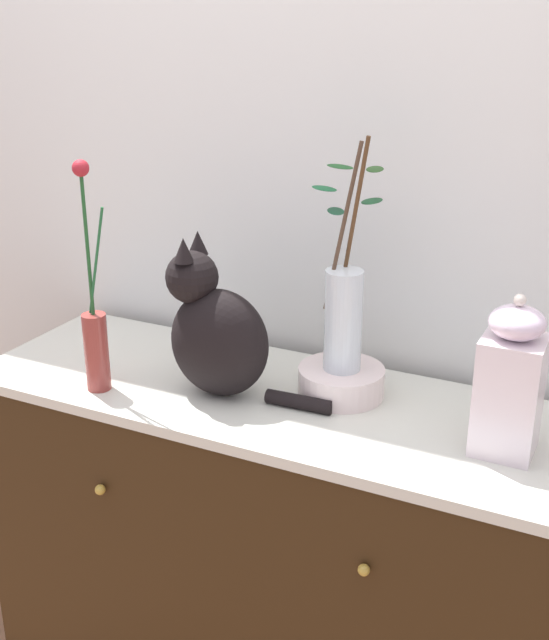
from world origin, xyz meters
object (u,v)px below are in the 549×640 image
Objects in this scene: vase_glass_clear at (344,312)px; bowl_porcelain at (341,381)px; cat_sitting at (216,332)px; sideboard at (274,557)px; vase_slim_green at (95,335)px; jar_lidded_porcelain at (510,383)px.

bowl_porcelain is at bearing -75.08° from vase_glass_clear.
cat_sitting is 0.75× the size of vase_glass_clear.
cat_sitting is (-0.12, -0.05, 0.59)m from sideboard.
jar_lidded_porcelain is at bearing 8.25° from vase_slim_green.
jar_lidded_porcelain is at bearing 2.55° from cat_sitting.
bowl_porcelain is (0.25, 0.11, -0.12)m from cat_sitting.
vase_glass_clear is at bearing 24.64° from cat_sitting.
cat_sitting is at bearing 21.55° from vase_slim_green.
cat_sitting is 1.99× the size of bowl_porcelain.
sideboard is at bearing 21.75° from vase_slim_green.
vase_glass_clear is 0.39m from jar_lidded_porcelain.
vase_slim_green is 1.01× the size of vase_glass_clear.
jar_lidded_porcelain reaches higher than bowl_porcelain.
vase_glass_clear is 1.58× the size of jar_lidded_porcelain.
bowl_porcelain is at bearing 167.21° from jar_lidded_porcelain.
vase_glass_clear reaches higher than sideboard.
cat_sitting is at bearing -155.88° from bowl_porcelain.
sideboard is 0.70m from vase_slim_green.
sideboard is 7.34× the size of bowl_porcelain.
vase_glass_clear is at bearing 104.92° from bowl_porcelain.
cat_sitting reaches higher than sideboard.
vase_slim_green is (-0.25, -0.10, -0.02)m from cat_sitting.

